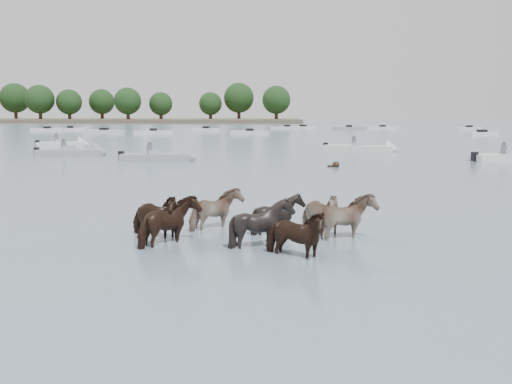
{
  "coord_description": "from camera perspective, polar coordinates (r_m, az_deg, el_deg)",
  "views": [
    {
      "loc": [
        2.03,
        -15.1,
        3.3
      ],
      "look_at": [
        1.58,
        0.34,
        1.1
      ],
      "focal_mm": 39.93,
      "sensor_mm": 36.0,
      "label": 1
    }
  ],
  "objects": [
    {
      "name": "pony_herd",
      "position": [
        14.73,
        -0.25,
        -3.01
      ],
      "size": [
        6.88,
        4.61,
        1.46
      ],
      "color": "black",
      "rests_on": "ground"
    },
    {
      "name": "swimming_pony",
      "position": [
        34.19,
        7.93,
        2.67
      ],
      "size": [
        0.72,
        0.44,
        0.44
      ],
      "color": "black",
      "rests_on": "ground"
    },
    {
      "name": "motorboat_b",
      "position": [
        38.63,
        -8.92,
        3.45
      ],
      "size": [
        5.27,
        1.89,
        1.92
      ],
      "rotation": [
        0.0,
        0.0,
        0.06
      ],
      "color": "gray",
      "rests_on": "ground"
    },
    {
      "name": "ground",
      "position": [
        15.59,
        -5.85,
        -4.16
      ],
      "size": [
        400.0,
        400.0,
        0.0
      ],
      "primitive_type": "plane",
      "color": "slate",
      "rests_on": "ground"
    },
    {
      "name": "shoreline",
      "position": [
        180.15,
        -22.04,
        6.64
      ],
      "size": [
        160.0,
        30.0,
        1.0
      ],
      "primitive_type": "cube",
      "color": "#4C4233",
      "rests_on": "ground"
    },
    {
      "name": "treeline",
      "position": [
        180.04,
        -22.48,
        8.48
      ],
      "size": [
        148.77,
        21.09,
        11.72
      ],
      "color": "#382619",
      "rests_on": "ground"
    },
    {
      "name": "motorboat_f",
      "position": [
        55.62,
        -18.23,
        4.54
      ],
      "size": [
        4.85,
        2.47,
        1.92
      ],
      "rotation": [
        0.0,
        0.0,
        0.2
      ],
      "color": "silver",
      "rests_on": "ground"
    },
    {
      "name": "distant_flotilla",
      "position": [
        91.51,
        -0.65,
        6.21
      ],
      "size": [
        107.22,
        30.05,
        0.93
      ],
      "color": "silver",
      "rests_on": "ground"
    },
    {
      "name": "motorboat_c",
      "position": [
        48.1,
        11.18,
        4.29
      ],
      "size": [
        6.26,
        3.56,
        1.92
      ],
      "rotation": [
        0.0,
        0.0,
        -0.35
      ],
      "color": "silver",
      "rests_on": "ground"
    },
    {
      "name": "motorboat_a",
      "position": [
        44.62,
        -17.25,
        3.8
      ],
      "size": [
        5.36,
        2.47,
        1.92
      ],
      "rotation": [
        0.0,
        0.0,
        0.18
      ],
      "color": "gray",
      "rests_on": "ground"
    }
  ]
}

